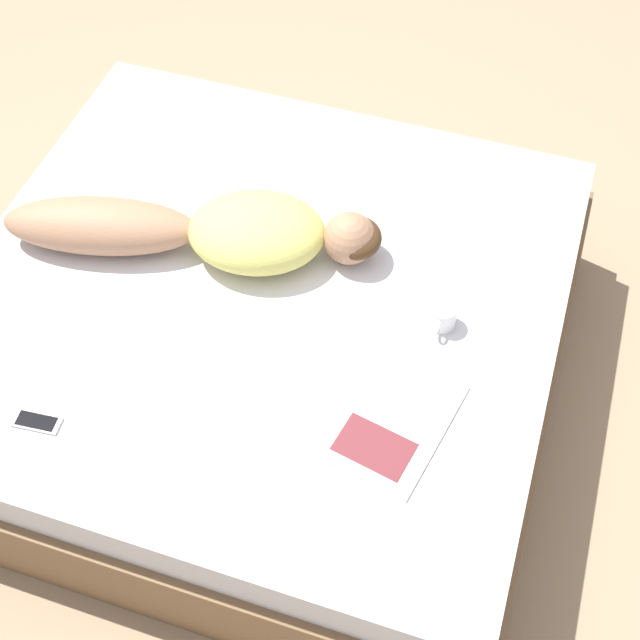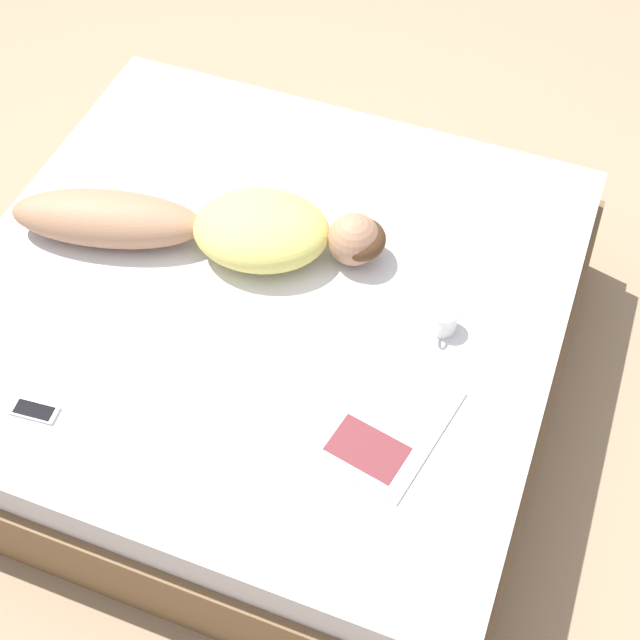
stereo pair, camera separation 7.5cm
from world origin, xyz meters
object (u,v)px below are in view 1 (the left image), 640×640
at_px(open_magazine, 391,420).
at_px(person, 208,230).
at_px(coffee_mug, 442,315).
at_px(cell_phone, 37,422).

bearing_deg(open_magazine, person, -109.80).
bearing_deg(coffee_mug, person, -94.76).
bearing_deg(cell_phone, person, 159.20).
bearing_deg(open_magazine, coffee_mug, -176.49).
bearing_deg(person, cell_phone, -29.83).
bearing_deg(person, coffee_mug, 71.19).
height_order(person, coffee_mug, person).
distance_m(person, open_magazine, 0.89).
relative_size(open_magazine, coffee_mug, 3.93).
relative_size(person, coffee_mug, 10.34).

